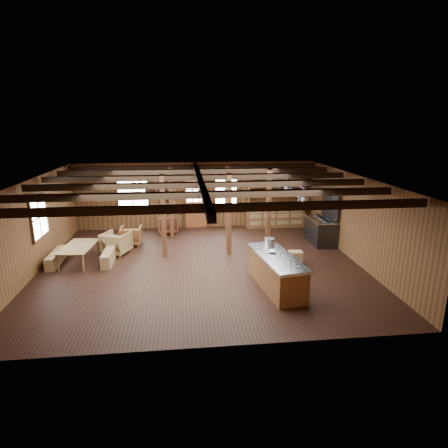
{
  "coord_description": "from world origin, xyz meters",
  "views": [
    {
      "loc": [
        -0.53,
        -11.18,
        4.46
      ],
      "look_at": [
        0.77,
        0.5,
        1.21
      ],
      "focal_mm": 30.0,
      "sensor_mm": 36.0,
      "label": 1
    }
  ],
  "objects": [
    {
      "name": "window_left",
      "position": [
        -4.96,
        0.5,
        1.6
      ],
      "size": [
        0.14,
        1.24,
        1.32
      ],
      "color": "white",
      "rests_on": "wall_back"
    },
    {
      "name": "dining_table",
      "position": [
        -3.9,
        0.66,
        0.29
      ],
      "size": [
        1.07,
        1.72,
        0.58
      ],
      "primitive_type": "imported",
      "rotation": [
        0.0,
        0.0,
        1.47
      ],
      "color": "olive",
      "rests_on": "floor"
    },
    {
      "name": "pot_rack",
      "position": [
        3.02,
        0.34,
        2.27
      ],
      "size": [
        0.41,
        3.0,
        0.44
      ],
      "color": "#2D2D2F",
      "rests_on": "ceiling"
    },
    {
      "name": "window_back_left",
      "position": [
        -2.6,
        4.46,
        1.6
      ],
      "size": [
        1.32,
        0.06,
        1.32
      ],
      "color": "white",
      "rests_on": "wall_back"
    },
    {
      "name": "counter_pot",
      "position": [
        1.97,
        -0.89,
        1.03
      ],
      "size": [
        0.3,
        0.3,
        0.18
      ],
      "primitive_type": "cylinder",
      "color": "silver",
      "rests_on": "kitchen_island"
    },
    {
      "name": "commercial_range",
      "position": [
        4.65,
        1.84,
        0.64
      ],
      "size": [
        0.82,
        1.61,
        1.98
      ],
      "color": "#2D2D2F",
      "rests_on": "floor"
    },
    {
      "name": "notice_boards",
      "position": [
        -1.5,
        4.46,
        1.64
      ],
      "size": [
        1.08,
        0.03,
        0.9
      ],
      "color": "beige",
      "rests_on": "wall_back"
    },
    {
      "name": "pendant_lamps",
      "position": [
        -2.25,
        1.0,
        2.25
      ],
      "size": [
        1.86,
        2.36,
        0.66
      ],
      "color": "#2D2D2F",
      "rests_on": "ceiling"
    },
    {
      "name": "bowl",
      "position": [
        1.86,
        -1.62,
        0.97
      ],
      "size": [
        0.26,
        0.26,
        0.06
      ],
      "primitive_type": "imported",
      "rotation": [
        0.0,
        0.0,
        0.05
      ],
      "color": "silver",
      "rests_on": "kitchen_island"
    },
    {
      "name": "armchair_b",
      "position": [
        -1.2,
        3.8,
        0.37
      ],
      "size": [
        0.88,
        0.9,
        0.74
      ],
      "primitive_type": "imported",
      "rotation": [
        0.0,
        0.0,
        3.26
      ],
      "color": "brown",
      "rests_on": "floor"
    },
    {
      "name": "step_stool",
      "position": [
        3.0,
        -0.21,
        0.22
      ],
      "size": [
        0.5,
        0.37,
        0.43
      ],
      "primitive_type": "cube",
      "rotation": [
        0.0,
        0.0,
        -0.05
      ],
      "color": "olive",
      "rests_on": "floor"
    },
    {
      "name": "ceiling_joists",
      "position": [
        0.0,
        0.18,
        2.68
      ],
      "size": [
        9.8,
        8.82,
        0.18
      ],
      "color": "black",
      "rests_on": "ceiling"
    },
    {
      "name": "armchair_c",
      "position": [
        -2.87,
        1.45,
        0.39
      ],
      "size": [
        1.09,
        1.11,
        0.77
      ],
      "primitive_type": "imported",
      "rotation": [
        0.0,
        0.0,
        2.74
      ],
      "color": "olive",
      "rests_on": "floor"
    },
    {
      "name": "bench_wall",
      "position": [
        -4.65,
        0.66,
        0.2
      ],
      "size": [
        0.27,
        1.46,
        0.4
      ],
      "primitive_type": "cube",
      "color": "olive",
      "rests_on": "floor"
    },
    {
      "name": "room",
      "position": [
        0.0,
        0.0,
        1.4
      ],
      "size": [
        10.04,
        9.04,
        2.84
      ],
      "color": "black",
      "rests_on": "ground"
    },
    {
      "name": "armchair_a",
      "position": [
        -2.49,
        2.37,
        0.35
      ],
      "size": [
        0.75,
        0.78,
        0.69
      ],
      "primitive_type": "imported",
      "rotation": [
        0.0,
        0.0,
        3.12
      ],
      "color": "brown",
      "rests_on": "floor"
    },
    {
      "name": "kitchen_island",
      "position": [
        1.94,
        -1.89,
        0.48
      ],
      "size": [
        1.24,
        2.6,
        1.2
      ],
      "rotation": [
        0.0,
        0.0,
        0.15
      ],
      "color": "brown",
      "rests_on": "floor"
    },
    {
      "name": "timber_posts",
      "position": [
        0.52,
        2.08,
        1.4
      ],
      "size": [
        3.95,
        2.35,
        2.8
      ],
      "color": "#422712",
      "rests_on": "floor"
    },
    {
      "name": "back_door",
      "position": [
        0.0,
        4.45,
        0.88
      ],
      "size": [
        1.02,
        0.08,
        2.15
      ],
      "color": "brown",
      "rests_on": "floor"
    },
    {
      "name": "bench_aisle",
      "position": [
        -2.98,
        0.66,
        0.21
      ],
      "size": [
        0.29,
        1.56,
        0.43
      ],
      "primitive_type": "cube",
      "color": "olive",
      "rests_on": "floor"
    },
    {
      "name": "window_back_right",
      "position": [
        1.3,
        4.46,
        1.6
      ],
      "size": [
        1.02,
        0.06,
        1.32
      ],
      "color": "white",
      "rests_on": "wall_back"
    },
    {
      "name": "back_counter",
      "position": [
        3.4,
        4.2,
        0.6
      ],
      "size": [
        2.55,
        0.6,
        2.45
      ],
      "color": "brown",
      "rests_on": "floor"
    }
  ]
}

